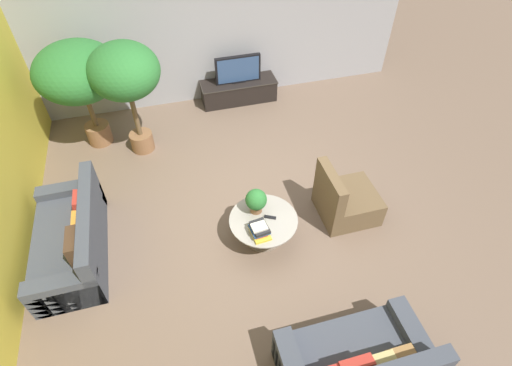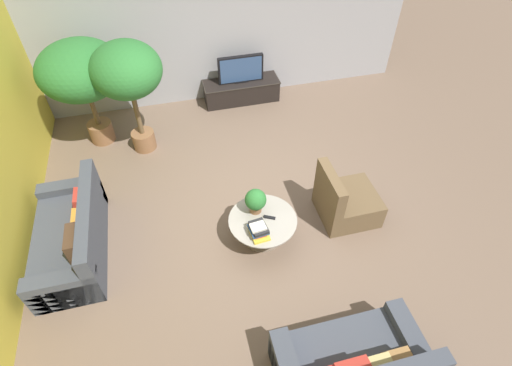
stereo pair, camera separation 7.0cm
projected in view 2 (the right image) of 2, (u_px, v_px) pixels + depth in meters
ground_plane at (260, 211)px, 5.97m from camera, size 24.00×24.00×0.00m
back_wall_stone at (214, 22)px, 7.13m from camera, size 7.40×0.12×3.00m
media_console at (241, 90)px, 7.89m from camera, size 1.48×0.50×0.42m
television at (241, 69)px, 7.56m from camera, size 0.87×0.13×0.53m
coffee_table at (263, 225)px, 5.42m from camera, size 0.92×0.92×0.40m
couch_by_wall at (73, 237)px, 5.27m from camera, size 0.84×1.76×0.84m
armchair_wicker at (345, 202)px, 5.73m from camera, size 0.80×0.76×0.86m
potted_palm_tall at (81, 73)px, 6.21m from camera, size 1.33×1.33×1.83m
potted_palm_corner at (127, 74)px, 5.99m from camera, size 1.08×1.08×1.93m
potted_plant_tabletop at (256, 200)px, 5.30m from camera, size 0.29×0.29×0.37m
book_stack at (259, 230)px, 5.12m from camera, size 0.25×0.32×0.16m
remote_black at (270, 217)px, 5.34m from camera, size 0.16×0.11×0.02m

